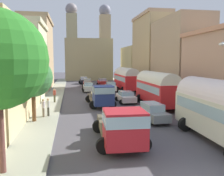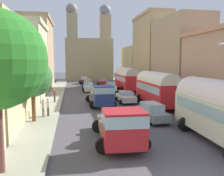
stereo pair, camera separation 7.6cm
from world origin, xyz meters
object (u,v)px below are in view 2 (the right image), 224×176
(car_6, at_px, (103,82))
(pedestrian_0, at_px, (43,107))
(car_2, at_px, (84,80))
(car_1, at_px, (87,83))
(cargo_truck_1, at_px, (101,95))
(cargo_truck_0, at_px, (120,125))
(car_4, at_px, (126,97))
(car_5, at_px, (111,87))
(pedestrian_1, at_px, (55,95))
(parked_bus_1, at_px, (156,87))
(car_3, at_px, (152,112))
(parked_bus_0, at_px, (224,109))
(pedestrian_2, at_px, (48,106))
(parked_bus_2, at_px, (126,78))
(car_0, at_px, (88,87))

(car_6, bearing_deg, pedestrian_0, -107.98)
(car_2, bearing_deg, car_1, -86.99)
(cargo_truck_1, height_order, pedestrian_0, cargo_truck_1)
(cargo_truck_0, height_order, car_4, cargo_truck_0)
(car_5, distance_m, pedestrian_1, 13.35)
(car_5, bearing_deg, car_6, 91.01)
(parked_bus_1, distance_m, car_2, 29.44)
(car_3, bearing_deg, car_4, 91.06)
(parked_bus_0, bearing_deg, car_5, 95.80)
(parked_bus_1, bearing_deg, cargo_truck_0, -119.04)
(parked_bus_0, bearing_deg, pedestrian_0, 143.83)
(parked_bus_0, distance_m, pedestrian_1, 19.89)
(parked_bus_0, relative_size, car_6, 2.46)
(parked_bus_1, height_order, pedestrian_0, parked_bus_1)
(car_2, relative_size, car_3, 0.84)
(pedestrian_2, bearing_deg, cargo_truck_1, 38.57)
(car_4, bearing_deg, cargo_truck_1, -146.67)
(car_4, distance_m, car_6, 20.57)
(cargo_truck_1, distance_m, car_4, 4.06)
(parked_bus_2, bearing_deg, parked_bus_1, -89.78)
(pedestrian_1, bearing_deg, car_5, 50.02)
(parked_bus_1, height_order, cargo_truck_1, parked_bus_1)
(parked_bus_2, relative_size, car_2, 2.45)
(parked_bus_2, relative_size, car_5, 2.30)
(parked_bus_1, bearing_deg, car_4, 135.44)
(parked_bus_0, distance_m, pedestrian_0, 14.61)
(car_1, height_order, car_3, car_1)
(parked_bus_0, height_order, car_6, parked_bus_0)
(car_0, xyz_separation_m, car_2, (0.01, 14.18, 0.00))
(parked_bus_2, distance_m, pedestrian_2, 21.82)
(car_1, xyz_separation_m, car_5, (3.39, -8.25, 0.00))
(parked_bus_0, distance_m, car_6, 36.12)
(car_1, relative_size, pedestrian_0, 2.24)
(cargo_truck_1, distance_m, pedestrian_1, 6.16)
(car_2, distance_m, car_3, 35.25)
(pedestrian_0, bearing_deg, cargo_truck_1, 38.63)
(parked_bus_0, height_order, cargo_truck_1, parked_bus_0)
(car_0, bearing_deg, parked_bus_2, 2.93)
(pedestrian_0, bearing_deg, car_5, 63.28)
(parked_bus_0, distance_m, pedestrian_2, 14.49)
(car_4, height_order, pedestrian_1, pedestrian_1)
(pedestrian_1, bearing_deg, car_6, 66.80)
(parked_bus_0, distance_m, cargo_truck_0, 6.49)
(pedestrian_2, bearing_deg, car_2, 81.30)
(car_4, xyz_separation_m, car_5, (-0.07, 11.17, 0.08))
(cargo_truck_0, bearing_deg, car_3, 54.78)
(parked_bus_0, distance_m, parked_bus_2, 27.38)
(car_6, bearing_deg, car_4, -89.34)
(car_0, bearing_deg, cargo_truck_0, -89.93)
(car_0, bearing_deg, pedestrian_1, -114.38)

